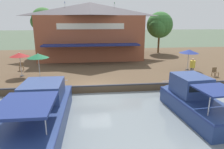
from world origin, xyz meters
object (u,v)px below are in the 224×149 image
at_px(tree_behind_restaurant, 159,26).
at_px(motorboat_second_along, 43,108).
at_px(patio_umbrella_by_entrance, 38,56).
at_px(cafe_chair_under_first_umbrella, 21,66).
at_px(cafe_chair_mid_patio, 215,71).
at_px(tree_upstream_bank, 42,20).
at_px(waterfront_restaurant, 91,30).
at_px(patio_umbrella_mid_patio_right, 189,51).
at_px(person_near_entrance, 192,65).
at_px(patio_umbrella_far_corner, 19,55).
at_px(motorboat_distant_upstream, 191,99).

bearing_deg(tree_behind_restaurant, motorboat_second_along, -34.35).
xyz_separation_m(patio_umbrella_by_entrance, motorboat_second_along, (6.62, 1.62, -1.90)).
relative_size(cafe_chair_under_first_umbrella, tree_behind_restaurant, 0.13).
bearing_deg(cafe_chair_mid_patio, tree_upstream_bank, -127.58).
relative_size(waterfront_restaurant, tree_upstream_bank, 2.03).
bearing_deg(patio_umbrella_mid_patio_right, cafe_chair_mid_patio, 24.38).
bearing_deg(person_near_entrance, patio_umbrella_far_corner, -96.40).
distance_m(waterfront_restaurant, person_near_entrance, 15.20).
bearing_deg(patio_umbrella_far_corner, tree_upstream_bank, -178.82).
distance_m(waterfront_restaurant, cafe_chair_mid_patio, 16.96).
bearing_deg(motorboat_second_along, patio_umbrella_far_corner, -155.83).
xyz_separation_m(patio_umbrella_far_corner, tree_behind_restaurant, (-12.01, 17.47, 2.25)).
xyz_separation_m(patio_umbrella_mid_patio_right, motorboat_second_along, (8.82, -13.18, -1.70)).
bearing_deg(motorboat_distant_upstream, cafe_chair_mid_patio, 137.41).
bearing_deg(patio_umbrella_far_corner, patio_umbrella_by_entrance, 52.76).
bearing_deg(cafe_chair_under_first_umbrella, motorboat_second_along, 22.77).
relative_size(waterfront_restaurant, motorboat_second_along, 1.59).
relative_size(patio_umbrella_by_entrance, cafe_chair_under_first_umbrella, 2.84).
bearing_deg(tree_behind_restaurant, person_near_entrance, -5.84).
bearing_deg(patio_umbrella_far_corner, person_near_entrance, 83.60).
distance_m(patio_umbrella_mid_patio_right, tree_upstream_bank, 20.74).
bearing_deg(patio_umbrella_mid_patio_right, motorboat_distant_upstream, -25.11).
xyz_separation_m(waterfront_restaurant, cafe_chair_under_first_umbrella, (7.60, -7.44, -3.34)).
bearing_deg(cafe_chair_under_first_umbrella, tree_upstream_bank, 177.19).
bearing_deg(tree_upstream_bank, patio_umbrella_far_corner, 1.18).
distance_m(patio_umbrella_mid_patio_right, motorboat_second_along, 15.95).
bearing_deg(motorboat_distant_upstream, tree_upstream_bank, -146.85).
distance_m(patio_umbrella_mid_patio_right, motorboat_distant_upstream, 9.71).
relative_size(patio_umbrella_far_corner, cafe_chair_under_first_umbrella, 2.67).
bearing_deg(tree_behind_restaurant, patio_umbrella_mid_patio_right, -3.09).
height_order(patio_umbrella_far_corner, cafe_chair_under_first_umbrella, patio_umbrella_far_corner).
xyz_separation_m(patio_umbrella_far_corner, cafe_chair_under_first_umbrella, (-2.28, -0.72, -1.57)).
bearing_deg(waterfront_restaurant, patio_umbrella_mid_patio_right, 47.65).
bearing_deg(waterfront_restaurant, patio_umbrella_by_entrance, -22.20).
relative_size(patio_umbrella_mid_patio_right, tree_behind_restaurant, 0.34).
bearing_deg(patio_umbrella_by_entrance, cafe_chair_mid_patio, 87.72).
height_order(cafe_chair_under_first_umbrella, motorboat_distant_upstream, motorboat_distant_upstream).
distance_m(motorboat_second_along, tree_behind_restaurant, 24.78).
xyz_separation_m(motorboat_distant_upstream, motorboat_second_along, (0.16, -9.13, -0.02)).
relative_size(patio_umbrella_mid_patio_right, cafe_chair_under_first_umbrella, 2.59).
bearing_deg(cafe_chair_under_first_umbrella, tree_behind_restaurant, 118.16).
bearing_deg(tree_behind_restaurant, cafe_chair_under_first_umbrella, -61.84).
xyz_separation_m(cafe_chair_under_first_umbrella, tree_behind_restaurant, (-9.73, 18.18, 3.82)).
xyz_separation_m(cafe_chair_mid_patio, motorboat_second_along, (5.98, -14.47, -0.21)).
height_order(patio_umbrella_far_corner, motorboat_second_along, patio_umbrella_far_corner).
bearing_deg(patio_umbrella_far_corner, motorboat_distant_upstream, 57.94).
distance_m(person_near_entrance, motorboat_distant_upstream, 7.06).
distance_m(cafe_chair_under_first_umbrella, person_near_entrance, 17.27).
relative_size(patio_umbrella_by_entrance, motorboat_second_along, 0.27).
height_order(patio_umbrella_mid_patio_right, motorboat_second_along, patio_umbrella_mid_patio_right).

